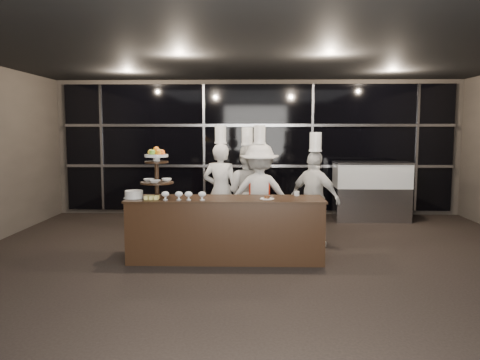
{
  "coord_description": "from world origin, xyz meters",
  "views": [
    {
      "loc": [
        -0.13,
        -5.49,
        1.91
      ],
      "look_at": [
        -0.31,
        1.52,
        1.15
      ],
      "focal_mm": 35.0,
      "sensor_mm": 36.0,
      "label": 1
    }
  ],
  "objects_px": {
    "buffet_counter": "(226,229)",
    "chef_d": "(315,198)",
    "display_case": "(371,188)",
    "chef_c": "(259,194)",
    "layer_cake": "(134,194)",
    "chef_a": "(221,190)",
    "chef_b": "(247,192)",
    "display_stand": "(157,169)"
  },
  "relations": [
    {
      "from": "display_stand",
      "to": "chef_d",
      "type": "distance_m",
      "value": 2.58
    },
    {
      "from": "chef_a",
      "to": "chef_b",
      "type": "xyz_separation_m",
      "value": [
        0.45,
        0.07,
        -0.03
      ]
    },
    {
      "from": "buffet_counter",
      "to": "chef_c",
      "type": "distance_m",
      "value": 1.15
    },
    {
      "from": "layer_cake",
      "to": "display_case",
      "type": "bearing_deg",
      "value": 36.63
    },
    {
      "from": "buffet_counter",
      "to": "display_case",
      "type": "height_order",
      "value": "display_case"
    },
    {
      "from": "chef_a",
      "to": "chef_b",
      "type": "distance_m",
      "value": 0.46
    },
    {
      "from": "chef_c",
      "to": "layer_cake",
      "type": "bearing_deg",
      "value": -151.21
    },
    {
      "from": "chef_c",
      "to": "chef_b",
      "type": "bearing_deg",
      "value": 120.9
    },
    {
      "from": "chef_c",
      "to": "chef_d",
      "type": "relative_size",
      "value": 1.06
    },
    {
      "from": "layer_cake",
      "to": "display_case",
      "type": "height_order",
      "value": "display_case"
    },
    {
      "from": "layer_cake",
      "to": "chef_b",
      "type": "height_order",
      "value": "chef_b"
    },
    {
      "from": "display_stand",
      "to": "display_case",
      "type": "relative_size",
      "value": 0.48
    },
    {
      "from": "display_stand",
      "to": "layer_cake",
      "type": "distance_m",
      "value": 0.49
    },
    {
      "from": "layer_cake",
      "to": "chef_a",
      "type": "bearing_deg",
      "value": 47.4
    },
    {
      "from": "layer_cake",
      "to": "display_case",
      "type": "relative_size",
      "value": 0.19
    },
    {
      "from": "layer_cake",
      "to": "chef_d",
      "type": "xyz_separation_m",
      "value": [
        2.72,
        0.85,
        -0.17
      ]
    },
    {
      "from": "chef_d",
      "to": "display_stand",
      "type": "bearing_deg",
      "value": -161.49
    },
    {
      "from": "display_stand",
      "to": "chef_a",
      "type": "bearing_deg",
      "value": 55.37
    },
    {
      "from": "chef_d",
      "to": "layer_cake",
      "type": "bearing_deg",
      "value": -162.62
    },
    {
      "from": "layer_cake",
      "to": "chef_a",
      "type": "height_order",
      "value": "chef_a"
    },
    {
      "from": "chef_a",
      "to": "chef_b",
      "type": "bearing_deg",
      "value": 9.21
    },
    {
      "from": "display_stand",
      "to": "layer_cake",
      "type": "relative_size",
      "value": 2.48
    },
    {
      "from": "layer_cake",
      "to": "buffet_counter",
      "type": "bearing_deg",
      "value": 2.16
    },
    {
      "from": "chef_d",
      "to": "buffet_counter",
      "type": "bearing_deg",
      "value": -150.1
    },
    {
      "from": "buffet_counter",
      "to": "chef_d",
      "type": "xyz_separation_m",
      "value": [
        1.39,
        0.8,
        0.34
      ]
    },
    {
      "from": "layer_cake",
      "to": "chef_a",
      "type": "distance_m",
      "value": 1.74
    },
    {
      "from": "display_stand",
      "to": "chef_a",
      "type": "distance_m",
      "value": 1.56
    },
    {
      "from": "buffet_counter",
      "to": "layer_cake",
      "type": "relative_size",
      "value": 9.47
    },
    {
      "from": "buffet_counter",
      "to": "chef_a",
      "type": "relative_size",
      "value": 1.43
    },
    {
      "from": "layer_cake",
      "to": "chef_c",
      "type": "height_order",
      "value": "chef_c"
    },
    {
      "from": "buffet_counter",
      "to": "chef_d",
      "type": "relative_size",
      "value": 1.52
    },
    {
      "from": "chef_d",
      "to": "chef_c",
      "type": "bearing_deg",
      "value": 170.19
    },
    {
      "from": "display_case",
      "to": "chef_c",
      "type": "relative_size",
      "value": 0.78
    },
    {
      "from": "buffet_counter",
      "to": "chef_d",
      "type": "distance_m",
      "value": 1.64
    },
    {
      "from": "display_stand",
      "to": "layer_cake",
      "type": "xyz_separation_m",
      "value": [
        -0.33,
        -0.05,
        -0.37
      ]
    },
    {
      "from": "display_stand",
      "to": "display_case",
      "type": "bearing_deg",
      "value": 38.42
    },
    {
      "from": "buffet_counter",
      "to": "layer_cake",
      "type": "bearing_deg",
      "value": -177.84
    },
    {
      "from": "display_case",
      "to": "chef_a",
      "type": "xyz_separation_m",
      "value": [
        -3.04,
        -1.86,
        0.18
      ]
    },
    {
      "from": "buffet_counter",
      "to": "chef_a",
      "type": "height_order",
      "value": "chef_a"
    },
    {
      "from": "chef_a",
      "to": "chef_b",
      "type": "relative_size",
      "value": 1.02
    },
    {
      "from": "chef_c",
      "to": "chef_d",
      "type": "xyz_separation_m",
      "value": [
        0.89,
        -0.15,
        -0.05
      ]
    },
    {
      "from": "display_stand",
      "to": "chef_c",
      "type": "bearing_deg",
      "value": 32.45
    }
  ]
}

